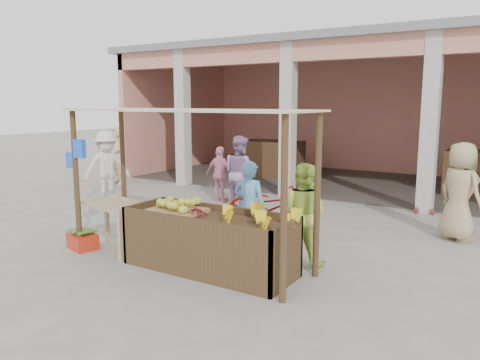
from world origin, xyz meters
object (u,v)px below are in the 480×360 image
Objects in this scene: side_table at (112,210)px; motorcycle at (271,206)px; vendor_blue at (250,204)px; red_crate at (83,241)px; vendor_green at (303,211)px; fruit_stall at (209,244)px.

motorcycle is (1.73, 2.39, -0.19)m from side_table.
side_table is 0.72× the size of vendor_blue.
red_crate is 0.25× the size of motorcycle.
vendor_blue reaches higher than motorcycle.
motorcycle is (-0.27, 1.27, -0.30)m from vendor_blue.
motorcycle is at bearing -43.65° from vendor_green.
vendor_blue is at bearing 43.13° from side_table.
fruit_stall is at bearing 80.36° from vendor_blue.
vendor_green reaches higher than fruit_stall.
motorcycle is at bearing 67.85° from side_table.
side_table is 0.71× the size of vendor_green.
vendor_blue is 1.00× the size of vendor_green.
motorcycle is (-0.17, 2.28, 0.13)m from fruit_stall.
vendor_green is at bearing 44.71° from fruit_stall.
vendor_green is (3.49, 1.35, 0.70)m from red_crate.
vendor_blue is (2.54, 1.32, 0.70)m from red_crate.
motorcycle is at bearing 94.28° from fruit_stall.
vendor_green is 0.83× the size of motorcycle.
side_table is 2.30m from vendor_blue.
red_crate is at bearing 23.14° from vendor_green.
side_table is 2.96m from motorcycle.
red_crate is 3.81m from vendor_green.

